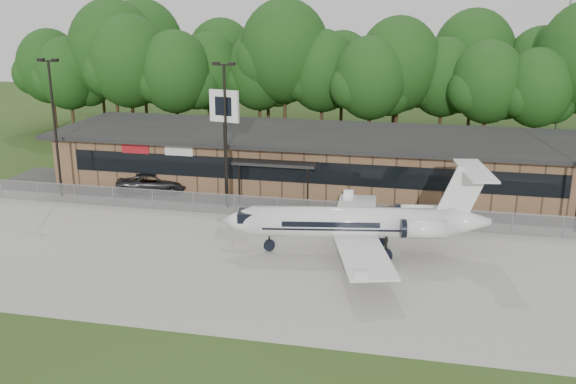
% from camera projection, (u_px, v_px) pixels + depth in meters
% --- Properties ---
extents(ground, '(160.00, 160.00, 0.00)m').
position_uv_depth(ground, '(223.00, 326.00, 28.95)').
color(ground, '#2F4518').
rests_on(ground, ground).
extents(apron, '(64.00, 18.00, 0.08)m').
position_uv_depth(apron, '(267.00, 259.00, 36.43)').
color(apron, '#9E9B93').
rests_on(apron, ground).
extents(parking_lot, '(50.00, 9.00, 0.06)m').
position_uv_depth(parking_lot, '(305.00, 200.00, 47.20)').
color(parking_lot, '#383835').
rests_on(parking_lot, ground).
extents(terminal, '(41.00, 11.65, 4.30)m').
position_uv_depth(terminal, '(316.00, 158.00, 50.75)').
color(terminal, brown).
rests_on(terminal, ground).
extents(fence, '(46.00, 0.04, 1.52)m').
position_uv_depth(fence, '(292.00, 209.00, 42.78)').
color(fence, gray).
rests_on(fence, ground).
extents(treeline, '(72.00, 12.00, 15.00)m').
position_uv_depth(treeline, '(347.00, 68.00, 66.14)').
color(treeline, '#163C13').
rests_on(treeline, ground).
extents(radio_mast, '(0.20, 0.20, 25.00)m').
position_uv_depth(radio_mast, '(569.00, 18.00, 65.81)').
color(radio_mast, gray).
rests_on(radio_mast, ground).
extents(light_pole_left, '(1.55, 0.30, 10.23)m').
position_uv_depth(light_pole_left, '(54.00, 118.00, 46.41)').
color(light_pole_left, black).
rests_on(light_pole_left, ground).
extents(light_pole_mid, '(1.55, 0.30, 10.23)m').
position_uv_depth(light_pole_mid, '(225.00, 125.00, 43.73)').
color(light_pole_mid, black).
rests_on(light_pole_mid, ground).
extents(business_jet, '(15.74, 14.11, 5.30)m').
position_uv_depth(business_jet, '(360.00, 223.00, 36.63)').
color(business_jet, silver).
rests_on(business_jet, ground).
extents(suv, '(5.95, 3.87, 1.52)m').
position_uv_depth(suv, '(154.00, 183.00, 49.10)').
color(suv, '#333336').
rests_on(suv, ground).
extents(pole_sign, '(2.18, 0.71, 8.33)m').
position_uv_depth(pole_sign, '(225.00, 119.00, 43.93)').
color(pole_sign, black).
rests_on(pole_sign, ground).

